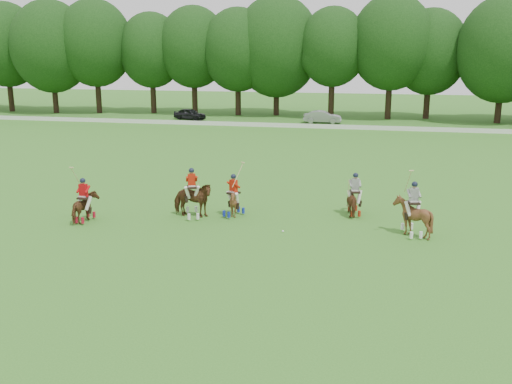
% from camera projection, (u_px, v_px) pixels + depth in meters
% --- Properties ---
extents(ground, '(180.00, 180.00, 0.00)m').
position_uv_depth(ground, '(223.00, 250.00, 22.96)').
color(ground, '#326E1F').
rests_on(ground, ground).
extents(tree_line, '(117.98, 14.32, 14.75)m').
position_uv_depth(tree_line, '(335.00, 47.00, 66.48)').
color(tree_line, black).
rests_on(tree_line, ground).
extents(boundary_rail, '(120.00, 0.10, 0.44)m').
position_uv_depth(boundary_rail, '(322.00, 126.00, 58.93)').
color(boundary_rail, white).
rests_on(boundary_rail, ground).
extents(car_left, '(4.14, 2.50, 1.32)m').
position_uv_depth(car_left, '(190.00, 114.00, 66.43)').
color(car_left, black).
rests_on(car_left, ground).
extents(car_mid, '(4.20, 1.61, 1.37)m').
position_uv_depth(car_mid, '(322.00, 117.00, 63.18)').
color(car_mid, '#939498').
rests_on(car_mid, ground).
extents(polo_red_a, '(1.01, 1.64, 2.63)m').
position_uv_depth(polo_red_a, '(85.00, 207.00, 26.53)').
color(polo_red_a, '#4A2213').
rests_on(polo_red_a, ground).
extents(polo_red_b, '(2.14, 2.00, 2.42)m').
position_uv_depth(polo_red_b, '(192.00, 200.00, 27.22)').
color(polo_red_b, '#4A2213').
rests_on(polo_red_b, ground).
extents(polo_red_c, '(1.56, 1.61, 2.63)m').
position_uv_depth(polo_red_c, '(234.00, 202.00, 27.39)').
color(polo_red_c, '#4A2213').
rests_on(polo_red_c, ground).
extents(polo_stripe_a, '(1.06, 1.74, 2.10)m').
position_uv_depth(polo_stripe_a, '(355.00, 200.00, 27.61)').
color(polo_stripe_a, '#4A2213').
rests_on(polo_stripe_a, ground).
extents(polo_stripe_b, '(1.73, 1.85, 2.94)m').
position_uv_depth(polo_stripe_b, '(412.00, 216.00, 24.52)').
color(polo_stripe_b, '#4A2213').
rests_on(polo_stripe_b, ground).
extents(polo_ball, '(0.09, 0.09, 0.09)m').
position_uv_depth(polo_ball, '(283.00, 231.00, 25.16)').
color(polo_ball, white).
rests_on(polo_ball, ground).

